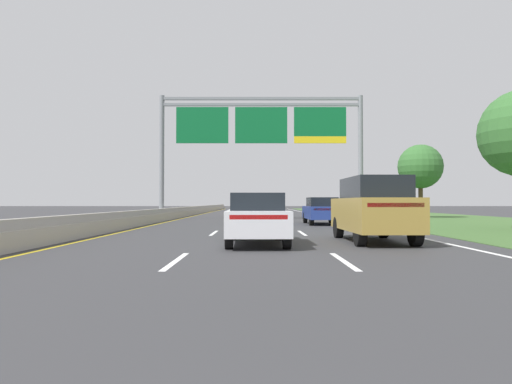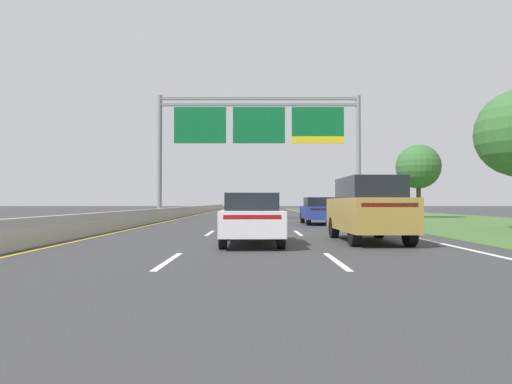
{
  "view_description": "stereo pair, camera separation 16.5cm",
  "coord_description": "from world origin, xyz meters",
  "px_view_note": "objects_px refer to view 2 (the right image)",
  "views": [
    {
      "loc": [
        -0.08,
        0.5,
        1.3
      ],
      "look_at": [
        0.0,
        24.59,
        1.84
      ],
      "focal_mm": 31.79,
      "sensor_mm": 36.0,
      "label": 1
    },
    {
      "loc": [
        0.08,
        0.5,
        1.3
      ],
      "look_at": [
        0.0,
        24.59,
        1.84
      ],
      "focal_mm": 31.79,
      "sensor_mm": 36.0,
      "label": 2
    }
  ],
  "objects_px": {
    "pickup_truck_silver": "(256,204)",
    "car_darkgreen_centre_lane_sedan": "(259,209)",
    "roadside_tree_mid": "(420,167)",
    "car_blue_right_lane_sedan": "(320,210)",
    "car_white_centre_lane_sedan": "(253,218)",
    "overhead_sign_gantry": "(260,131)",
    "car_black_centre_lane_sedan": "(258,207)",
    "car_gold_right_lane_suv": "(370,208)"
  },
  "relations": [
    {
      "from": "car_blue_right_lane_sedan",
      "to": "roadside_tree_mid",
      "type": "height_order",
      "value": "roadside_tree_mid"
    },
    {
      "from": "pickup_truck_silver",
      "to": "car_black_centre_lane_sedan",
      "type": "height_order",
      "value": "pickup_truck_silver"
    },
    {
      "from": "car_blue_right_lane_sedan",
      "to": "car_white_centre_lane_sedan",
      "type": "height_order",
      "value": "same"
    },
    {
      "from": "pickup_truck_silver",
      "to": "car_darkgreen_centre_lane_sedan",
      "type": "xyz_separation_m",
      "value": [
        0.27,
        -20.03,
        -0.26
      ]
    },
    {
      "from": "pickup_truck_silver",
      "to": "car_darkgreen_centre_lane_sedan",
      "type": "relative_size",
      "value": 1.24
    },
    {
      "from": "pickup_truck_silver",
      "to": "roadside_tree_mid",
      "type": "xyz_separation_m",
      "value": [
        13.55,
        -12.3,
        3.13
      ]
    },
    {
      "from": "car_blue_right_lane_sedan",
      "to": "car_black_centre_lane_sedan",
      "type": "relative_size",
      "value": 0.99
    },
    {
      "from": "pickup_truck_silver",
      "to": "roadside_tree_mid",
      "type": "bearing_deg",
      "value": -131.01
    },
    {
      "from": "overhead_sign_gantry",
      "to": "car_white_centre_lane_sedan",
      "type": "height_order",
      "value": "overhead_sign_gantry"
    },
    {
      "from": "roadside_tree_mid",
      "to": "car_black_centre_lane_sedan",
      "type": "bearing_deg",
      "value": 161.82
    },
    {
      "from": "car_darkgreen_centre_lane_sedan",
      "to": "car_gold_right_lane_suv",
      "type": "distance_m",
      "value": 14.97
    },
    {
      "from": "overhead_sign_gantry",
      "to": "car_blue_right_lane_sedan",
      "type": "xyz_separation_m",
      "value": [
        3.48,
        -6.68,
        -5.72
      ]
    },
    {
      "from": "car_darkgreen_centre_lane_sedan",
      "to": "car_black_centre_lane_sedan",
      "type": "relative_size",
      "value": 0.99
    },
    {
      "from": "car_white_centre_lane_sedan",
      "to": "roadside_tree_mid",
      "type": "bearing_deg",
      "value": -31.44
    },
    {
      "from": "car_black_centre_lane_sedan",
      "to": "car_white_centre_lane_sedan",
      "type": "bearing_deg",
      "value": -179.21
    },
    {
      "from": "overhead_sign_gantry",
      "to": "car_blue_right_lane_sedan",
      "type": "distance_m",
      "value": 9.46
    },
    {
      "from": "pickup_truck_silver",
      "to": "car_gold_right_lane_suv",
      "type": "distance_m",
      "value": 34.77
    },
    {
      "from": "overhead_sign_gantry",
      "to": "car_black_centre_lane_sedan",
      "type": "distance_m",
      "value": 10.04
    },
    {
      "from": "car_black_centre_lane_sedan",
      "to": "car_darkgreen_centre_lane_sedan",
      "type": "bearing_deg",
      "value": -178.58
    },
    {
      "from": "car_blue_right_lane_sedan",
      "to": "car_gold_right_lane_suv",
      "type": "xyz_separation_m",
      "value": [
        -0.01,
        -11.71,
        0.28
      ]
    },
    {
      "from": "pickup_truck_silver",
      "to": "car_white_centre_lane_sedan",
      "type": "relative_size",
      "value": 1.23
    },
    {
      "from": "pickup_truck_silver",
      "to": "car_gold_right_lane_suv",
      "type": "xyz_separation_m",
      "value": [
        3.88,
        -34.56,
        0.02
      ]
    },
    {
      "from": "overhead_sign_gantry",
      "to": "pickup_truck_silver",
      "type": "height_order",
      "value": "overhead_sign_gantry"
    },
    {
      "from": "car_darkgreen_centre_lane_sedan",
      "to": "overhead_sign_gantry",
      "type": "bearing_deg",
      "value": -2.22
    },
    {
      "from": "car_gold_right_lane_suv",
      "to": "roadside_tree_mid",
      "type": "distance_m",
      "value": 24.46
    },
    {
      "from": "pickup_truck_silver",
      "to": "car_gold_right_lane_suv",
      "type": "height_order",
      "value": "pickup_truck_silver"
    },
    {
      "from": "car_gold_right_lane_suv",
      "to": "roadside_tree_mid",
      "type": "relative_size",
      "value": 0.78
    },
    {
      "from": "car_darkgreen_centre_lane_sedan",
      "to": "car_gold_right_lane_suv",
      "type": "xyz_separation_m",
      "value": [
        3.61,
        -14.53,
        0.28
      ]
    },
    {
      "from": "car_blue_right_lane_sedan",
      "to": "car_darkgreen_centre_lane_sedan",
      "type": "bearing_deg",
      "value": 51.68
    },
    {
      "from": "car_black_centre_lane_sedan",
      "to": "roadside_tree_mid",
      "type": "xyz_separation_m",
      "value": [
        13.34,
        -4.38,
        3.38
      ]
    },
    {
      "from": "pickup_truck_silver",
      "to": "car_blue_right_lane_sedan",
      "type": "height_order",
      "value": "pickup_truck_silver"
    },
    {
      "from": "pickup_truck_silver",
      "to": "car_blue_right_lane_sedan",
      "type": "relative_size",
      "value": 1.23
    },
    {
      "from": "car_darkgreen_centre_lane_sedan",
      "to": "roadside_tree_mid",
      "type": "relative_size",
      "value": 0.73
    },
    {
      "from": "overhead_sign_gantry",
      "to": "car_gold_right_lane_suv",
      "type": "distance_m",
      "value": 19.49
    },
    {
      "from": "roadside_tree_mid",
      "to": "car_white_centre_lane_sedan",
      "type": "bearing_deg",
      "value": -120.28
    },
    {
      "from": "pickup_truck_silver",
      "to": "car_white_centre_lane_sedan",
      "type": "distance_m",
      "value": 35.41
    },
    {
      "from": "pickup_truck_silver",
      "to": "car_black_centre_lane_sedan",
      "type": "relative_size",
      "value": 1.23
    },
    {
      "from": "overhead_sign_gantry",
      "to": "pickup_truck_silver",
      "type": "xyz_separation_m",
      "value": [
        -0.41,
        16.17,
        -5.47
      ]
    },
    {
      "from": "overhead_sign_gantry",
      "to": "car_white_centre_lane_sedan",
      "type": "distance_m",
      "value": 20.08
    },
    {
      "from": "pickup_truck_silver",
      "to": "roadside_tree_mid",
      "type": "relative_size",
      "value": 0.9
    },
    {
      "from": "car_gold_right_lane_suv",
      "to": "car_black_centre_lane_sedan",
      "type": "bearing_deg",
      "value": 6.9
    },
    {
      "from": "overhead_sign_gantry",
      "to": "car_white_centre_lane_sedan",
      "type": "bearing_deg",
      "value": -91.06
    }
  ]
}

